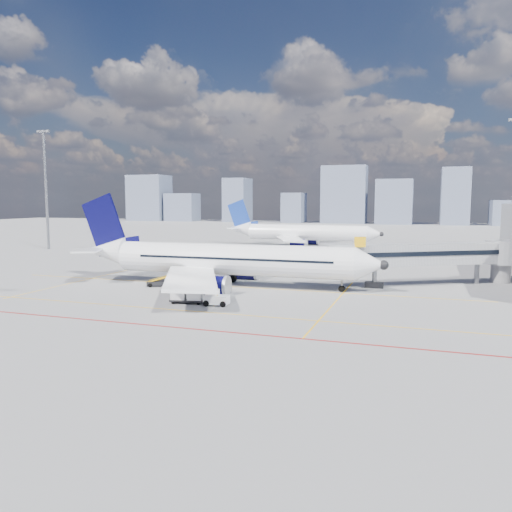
{
  "coord_description": "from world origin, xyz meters",
  "views": [
    {
      "loc": [
        22.43,
        -48.12,
        10.39
      ],
      "look_at": [
        3.88,
        6.96,
        4.0
      ],
      "focal_mm": 35.0,
      "sensor_mm": 36.0,
      "label": 1
    }
  ],
  "objects_px": {
    "second_aircraft": "(300,233)",
    "cargo_dolly": "(187,293)",
    "baggage_tug": "(215,298)",
    "ramp_worker": "(215,297)",
    "belt_loader": "(163,282)",
    "main_aircraft": "(220,260)"
  },
  "relations": [
    {
      "from": "baggage_tug",
      "to": "ramp_worker",
      "type": "relative_size",
      "value": 1.34
    },
    {
      "from": "cargo_dolly",
      "to": "belt_loader",
      "type": "relative_size",
      "value": 0.71
    },
    {
      "from": "ramp_worker",
      "to": "second_aircraft",
      "type": "bearing_deg",
      "value": 25.39
    },
    {
      "from": "main_aircraft",
      "to": "belt_loader",
      "type": "distance_m",
      "value": 7.43
    },
    {
      "from": "main_aircraft",
      "to": "second_aircraft",
      "type": "relative_size",
      "value": 1.08
    },
    {
      "from": "cargo_dolly",
      "to": "ramp_worker",
      "type": "xyz_separation_m",
      "value": [
        3.29,
        -0.42,
        -0.1
      ]
    },
    {
      "from": "second_aircraft",
      "to": "cargo_dolly",
      "type": "height_order",
      "value": "second_aircraft"
    },
    {
      "from": "baggage_tug",
      "to": "belt_loader",
      "type": "distance_m",
      "value": 13.45
    },
    {
      "from": "cargo_dolly",
      "to": "baggage_tug",
      "type": "bearing_deg",
      "value": -13.32
    },
    {
      "from": "baggage_tug",
      "to": "cargo_dolly",
      "type": "relative_size",
      "value": 0.69
    },
    {
      "from": "main_aircraft",
      "to": "cargo_dolly",
      "type": "height_order",
      "value": "main_aircraft"
    },
    {
      "from": "main_aircraft",
      "to": "baggage_tug",
      "type": "height_order",
      "value": "main_aircraft"
    },
    {
      "from": "second_aircraft",
      "to": "cargo_dolly",
      "type": "relative_size",
      "value": 10.11
    },
    {
      "from": "second_aircraft",
      "to": "baggage_tug",
      "type": "xyz_separation_m",
      "value": [
        7.41,
        -66.59,
        -2.42
      ]
    },
    {
      "from": "cargo_dolly",
      "to": "belt_loader",
      "type": "distance_m",
      "value": 10.99
    },
    {
      "from": "second_aircraft",
      "to": "baggage_tug",
      "type": "distance_m",
      "value": 67.04
    },
    {
      "from": "cargo_dolly",
      "to": "ramp_worker",
      "type": "distance_m",
      "value": 3.32
    },
    {
      "from": "second_aircraft",
      "to": "cargo_dolly",
      "type": "bearing_deg",
      "value": -83.92
    },
    {
      "from": "baggage_tug",
      "to": "belt_loader",
      "type": "relative_size",
      "value": 0.49
    },
    {
      "from": "main_aircraft",
      "to": "ramp_worker",
      "type": "distance_m",
      "value": 12.49
    },
    {
      "from": "belt_loader",
      "to": "second_aircraft",
      "type": "bearing_deg",
      "value": 64.34
    },
    {
      "from": "baggage_tug",
      "to": "belt_loader",
      "type": "height_order",
      "value": "belt_loader"
    }
  ]
}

